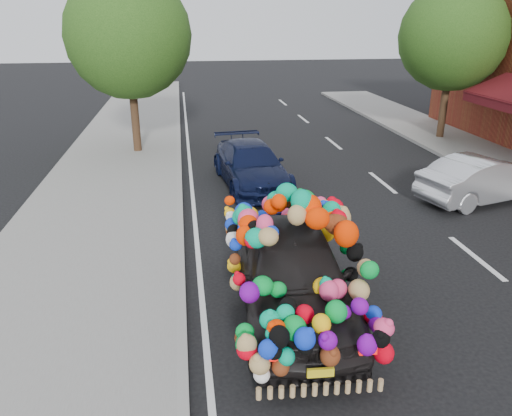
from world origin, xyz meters
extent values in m
plane|color=black|center=(0.00, 0.00, 0.00)|extent=(100.00, 100.00, 0.00)
cube|color=gray|center=(-4.30, 0.00, 0.06)|extent=(4.00, 60.00, 0.12)
cube|color=gray|center=(-2.35, 0.00, 0.07)|extent=(0.15, 60.00, 0.13)
cube|color=#561015|center=(7.95, 6.00, 1.95)|extent=(0.06, 5.20, 0.35)
cylinder|color=#332114|center=(-3.80, 9.50, 1.36)|extent=(0.28, 0.28, 2.73)
sphere|color=#1A4311|center=(-3.80, 9.50, 4.03)|extent=(4.20, 4.20, 4.20)
cylinder|color=#332114|center=(8.00, 10.00, 1.32)|extent=(0.28, 0.28, 2.64)
sphere|color=#1A4311|center=(8.00, 10.00, 3.90)|extent=(4.00, 4.00, 4.00)
imported|color=black|center=(-0.55, -1.37, 0.72)|extent=(1.91, 4.33, 1.45)
cube|color=red|center=(-1.23, -3.48, 0.78)|extent=(0.22, 0.07, 0.14)
cube|color=red|center=(-0.07, -3.54, 0.78)|extent=(0.22, 0.07, 0.14)
cube|color=yellow|center=(-0.65, -3.52, 0.48)|extent=(0.34, 0.06, 0.12)
imported|color=black|center=(-0.28, 5.34, 0.60)|extent=(2.10, 4.31, 1.21)
imported|color=#B8BBC0|center=(5.60, 3.13, 0.61)|extent=(3.89, 2.25, 1.21)
camera|label=1|loc=(-2.18, -8.36, 4.58)|focal=35.00mm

